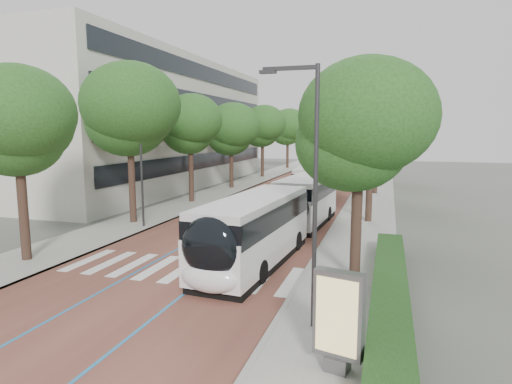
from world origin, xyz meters
TOP-DOWN VIEW (x-y plane):
  - ground at (0.00, 0.00)m, footprint 160.00×160.00m
  - road at (0.00, 40.00)m, footprint 11.00×140.00m
  - sidewalk_left at (-7.50, 40.00)m, footprint 4.00×140.00m
  - sidewalk_right at (7.50, 40.00)m, footprint 4.00×140.00m
  - kerb_left at (-5.60, 40.00)m, footprint 0.20×140.00m
  - kerb_right at (5.60, 40.00)m, footprint 0.20×140.00m
  - zebra_crossing at (0.20, 1.00)m, footprint 10.55×3.60m
  - lane_line_left at (-1.60, 40.00)m, footprint 0.12×126.00m
  - lane_line_right at (1.60, 40.00)m, footprint 0.12×126.00m
  - office_building at (-19.47, 28.00)m, footprint 18.11×40.00m
  - hedge at (9.10, 0.00)m, footprint 1.20×14.00m
  - streetlight_near at (6.62, -3.00)m, footprint 1.82×0.20m
  - streetlight_far at (6.62, 22.00)m, footprint 1.82×0.20m
  - lamp_post_left at (-6.10, 8.00)m, footprint 0.14×0.14m
  - trees_left at (-7.50, 27.31)m, footprint 6.41×60.75m
  - trees_right at (7.70, 22.52)m, footprint 5.97×47.43m
  - lead_bus at (3.36, 6.62)m, footprint 3.75×18.52m
  - bus_queued_0 at (2.61, 22.46)m, footprint 3.18×12.51m
  - bus_queued_1 at (2.53, 36.42)m, footprint 2.96×12.48m
  - ad_panel at (7.83, -5.33)m, footprint 1.31×0.62m

SIDE VIEW (x-z plane):
  - ground at x=0.00m, z-range 0.00..0.00m
  - road at x=0.00m, z-range 0.00..0.02m
  - lane_line_left at x=-1.60m, z-range 0.02..0.03m
  - lane_line_right at x=1.60m, z-range 0.02..0.03m
  - zebra_crossing at x=0.20m, z-range 0.02..0.03m
  - sidewalk_left at x=-7.50m, z-range 0.00..0.12m
  - sidewalk_right at x=7.50m, z-range 0.00..0.12m
  - kerb_left at x=-5.60m, z-range -0.01..0.13m
  - kerb_right at x=5.60m, z-range -0.01..0.13m
  - hedge at x=9.10m, z-range 0.12..0.92m
  - ad_panel at x=7.83m, z-range 0.18..2.81m
  - bus_queued_0 at x=2.61m, z-range 0.02..3.22m
  - bus_queued_1 at x=2.53m, z-range 0.02..3.22m
  - lead_bus at x=3.36m, z-range 0.03..3.23m
  - lamp_post_left at x=-6.10m, z-range 0.12..8.12m
  - streetlight_near at x=6.62m, z-range 0.82..8.82m
  - streetlight_far at x=6.62m, z-range 0.82..8.82m
  - trees_right at x=7.70m, z-range 1.84..11.09m
  - trees_left at x=-7.50m, z-range 1.65..11.70m
  - office_building at x=-19.47m, z-range 0.00..14.00m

